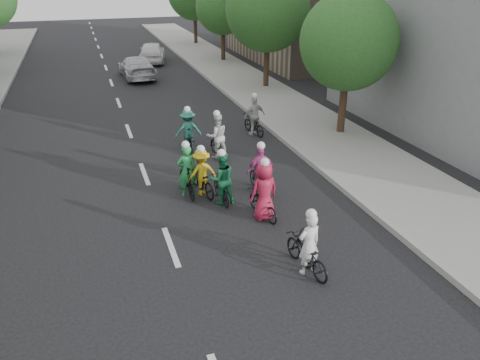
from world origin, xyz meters
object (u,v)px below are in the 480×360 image
cyclist_0 (307,251)px  cyclist_6 (217,140)px  cyclist_2 (201,176)px  follow_car_trail (152,52)px  cyclist_1 (222,182)px  cyclist_8 (254,120)px  cyclist_7 (188,133)px  follow_car_lead (137,67)px  cyclist_4 (264,197)px  cyclist_3 (260,174)px  cyclist_5 (187,176)px

cyclist_0 → cyclist_6: size_ratio=0.95×
cyclist_2 → follow_car_trail: (2.00, 23.17, 0.15)m
cyclist_0 → cyclist_2: size_ratio=0.94×
cyclist_1 → cyclist_8: (3.18, 5.79, -0.04)m
cyclist_7 → cyclist_8: bearing=-161.9°
cyclist_8 → follow_car_lead: (-3.43, 13.07, 0.06)m
cyclist_4 → cyclist_0: bearing=81.3°
cyclist_6 → follow_car_trail: size_ratio=0.42×
cyclist_2 → cyclist_3: 1.89m
cyclist_4 → cyclist_7: (-0.85, 6.15, 0.03)m
cyclist_3 → cyclist_4: (-0.49, -1.61, 0.03)m
follow_car_trail → cyclist_6: bearing=99.9°
cyclist_3 → cyclist_4: bearing=69.1°
cyclist_0 → cyclist_3: size_ratio=1.01×
cyclist_4 → cyclist_8: 7.46m
cyclist_3 → cyclist_0: bearing=80.3°
cyclist_1 → cyclist_7: bearing=-91.7°
cyclist_1 → cyclist_4: bearing=122.8°
cyclist_0 → cyclist_3: 4.45m
cyclist_4 → cyclist_2: bearing=-67.4°
cyclist_1 → follow_car_trail: (1.55, 23.98, 0.08)m
cyclist_8 → follow_car_lead: cyclist_8 is taller
cyclist_4 → cyclist_7: cyclist_4 is taller
cyclist_8 → cyclist_7: bearing=6.3°
cyclist_7 → follow_car_trail: cyclist_7 is taller
cyclist_5 → cyclist_6: cyclist_6 is taller
follow_car_lead → cyclist_6: bearing=91.2°
cyclist_4 → cyclist_6: bearing=-99.8°
cyclist_1 → cyclist_2: (-0.44, 0.81, -0.07)m
follow_car_trail → cyclist_7: bearing=97.2°
cyclist_0 → cyclist_8: 10.17m
follow_car_lead → cyclist_8: bearing=101.5°
cyclist_6 → follow_car_lead: bearing=-86.9°
cyclist_1 → cyclist_5: bearing=-45.5°
cyclist_5 → cyclist_7: size_ratio=1.03×
cyclist_2 → cyclist_4: size_ratio=0.99×
cyclist_7 → cyclist_8: 3.29m
cyclist_4 → cyclist_1: bearing=-65.4°
cyclist_0 → cyclist_1: (-0.93, 4.13, 0.13)m
cyclist_0 → cyclist_8: size_ratio=0.96×
cyclist_1 → follow_car_lead: (-0.25, 18.86, 0.02)m
cyclist_2 → cyclist_6: (1.36, 2.93, 0.06)m
follow_car_trail → follow_car_lead: bearing=82.3°
cyclist_5 → follow_car_trail: bearing=-98.6°
cyclist_5 → follow_car_trail: (2.46, 23.10, 0.12)m
cyclist_4 → cyclist_6: cyclist_4 is taller
cyclist_0 → cyclist_3: (0.45, 4.43, 0.09)m
cyclist_3 → cyclist_5: size_ratio=0.95×
cyclist_2 → cyclist_4: cyclist_4 is taller
cyclist_5 → follow_car_lead: cyclist_5 is taller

